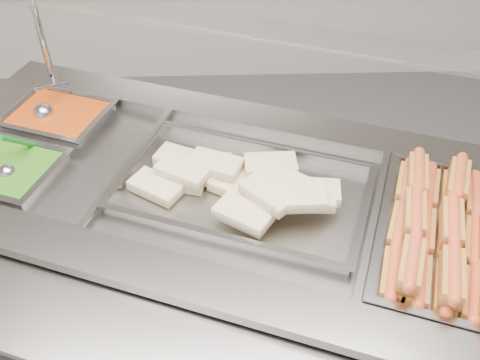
{
  "coord_description": "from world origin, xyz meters",
  "views": [
    {
      "loc": [
        -0.05,
        -0.7,
        1.9
      ],
      "look_at": [
        -0.02,
        0.41,
        0.91
      ],
      "focal_mm": 40.0,
      "sensor_mm": 36.0,
      "label": 1
    }
  ],
  "objects_px": {
    "ladle": "(44,112)",
    "serving_spoon": "(9,167)",
    "pan_wraps": "(243,193)",
    "sneeze_guard": "(248,31)",
    "pan_hotdogs": "(446,244)",
    "steam_counter": "(226,279)"
  },
  "relations": [
    {
      "from": "ladle",
      "to": "serving_spoon",
      "type": "xyz_separation_m",
      "value": [
        -0.03,
        -0.28,
        0.0
      ]
    },
    {
      "from": "pan_wraps",
      "to": "ladle",
      "type": "distance_m",
      "value": 0.75
    },
    {
      "from": "sneeze_guard",
      "to": "serving_spoon",
      "type": "relative_size",
      "value": 10.03
    },
    {
      "from": "sneeze_guard",
      "to": "serving_spoon",
      "type": "distance_m",
      "value": 0.79
    },
    {
      "from": "pan_hotdogs",
      "to": "sneeze_guard",
      "type": "bearing_deg",
      "value": 140.23
    },
    {
      "from": "steam_counter",
      "to": "pan_wraps",
      "type": "height_order",
      "value": "pan_wraps"
    },
    {
      "from": "pan_wraps",
      "to": "steam_counter",
      "type": "bearing_deg",
      "value": 159.5
    },
    {
      "from": "sneeze_guard",
      "to": "serving_spoon",
      "type": "xyz_separation_m",
      "value": [
        -0.7,
        -0.13,
        -0.35
      ]
    },
    {
      "from": "pan_hotdogs",
      "to": "ladle",
      "type": "distance_m",
      "value": 1.3
    },
    {
      "from": "serving_spoon",
      "to": "ladle",
      "type": "bearing_deg",
      "value": 83.52
    },
    {
      "from": "pan_hotdogs",
      "to": "ladle",
      "type": "xyz_separation_m",
      "value": [
        -1.17,
        0.57,
        0.05
      ]
    },
    {
      "from": "steam_counter",
      "to": "serving_spoon",
      "type": "bearing_deg",
      "value": 173.2
    },
    {
      "from": "pan_hotdogs",
      "to": "pan_wraps",
      "type": "relative_size",
      "value": 0.82
    },
    {
      "from": "sneeze_guard",
      "to": "pan_hotdogs",
      "type": "relative_size",
      "value": 2.6
    },
    {
      "from": "serving_spoon",
      "to": "sneeze_guard",
      "type": "bearing_deg",
      "value": 10.43
    },
    {
      "from": "steam_counter",
      "to": "ladle",
      "type": "xyz_separation_m",
      "value": [
        -0.59,
        0.36,
        0.45
      ]
    },
    {
      "from": "ladle",
      "to": "serving_spoon",
      "type": "distance_m",
      "value": 0.29
    },
    {
      "from": "pan_wraps",
      "to": "serving_spoon",
      "type": "relative_size",
      "value": 4.73
    },
    {
      "from": "pan_hotdogs",
      "to": "pan_wraps",
      "type": "bearing_deg",
      "value": 159.5
    },
    {
      "from": "steam_counter",
      "to": "pan_wraps",
      "type": "xyz_separation_m",
      "value": [
        0.06,
        -0.02,
        0.42
      ]
    },
    {
      "from": "sneeze_guard",
      "to": "pan_wraps",
      "type": "relative_size",
      "value": 2.12
    },
    {
      "from": "steam_counter",
      "to": "pan_wraps",
      "type": "bearing_deg",
      "value": -20.5
    }
  ]
}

